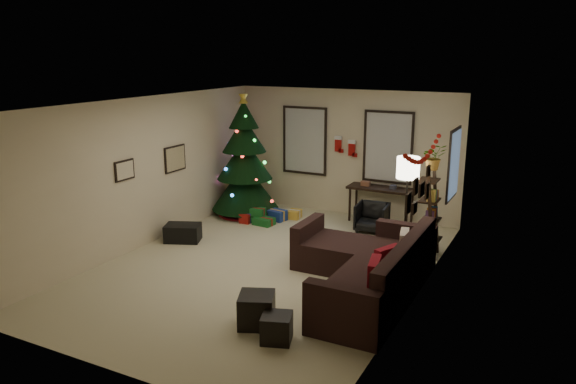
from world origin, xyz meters
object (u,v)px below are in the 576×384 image
object	(u,v)px
christmas_tree	(245,164)
desk_chair	(372,217)
sofa	(368,270)
desk	(381,192)
bookshelf	(432,214)

from	to	relation	value
christmas_tree	desk_chair	bearing A→B (deg)	2.62
christmas_tree	desk_chair	size ratio (longest dim) A/B	4.73
sofa	desk	xyz separation A→B (m)	(-0.89, 3.32, 0.35)
christmas_tree	sofa	bearing A→B (deg)	-34.52
christmas_tree	desk	bearing A→B (deg)	15.52
sofa	christmas_tree	bearing A→B (deg)	145.48
christmas_tree	desk_chair	world-z (taller)	christmas_tree
sofa	desk	distance (m)	3.46
christmas_tree	desk	size ratio (longest dim) A/B	1.96
desk	desk_chair	size ratio (longest dim) A/B	2.42
bookshelf	desk_chair	bearing A→B (deg)	147.93
desk_chair	bookshelf	xyz separation A→B (m)	(1.34, -0.84, 0.47)
sofa	desk_chair	xyz separation A→B (m)	(-0.85, 2.67, -0.02)
sofa	bookshelf	world-z (taller)	bookshelf
sofa	bookshelf	distance (m)	1.95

